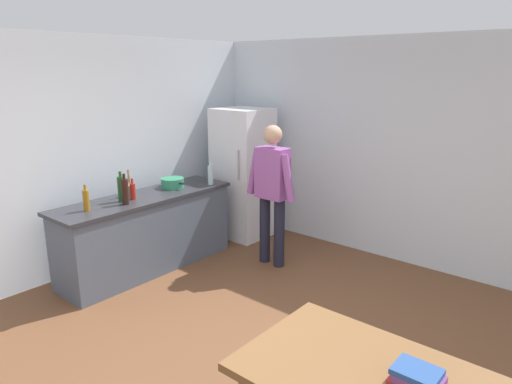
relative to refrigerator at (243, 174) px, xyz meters
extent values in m
plane|color=brown|center=(1.90, -2.40, -0.90)|extent=(14.00, 14.00, 0.00)
cube|color=silver|center=(1.90, 0.60, 0.45)|extent=(6.40, 0.12, 2.70)
cube|color=silver|center=(-0.70, -2.20, 0.45)|extent=(0.12, 5.60, 2.70)
cube|color=#4C5666|center=(-0.10, -1.60, -0.47)|extent=(0.60, 2.12, 0.86)
cube|color=#2D2D33|center=(-0.10, -1.60, -0.02)|extent=(0.64, 2.20, 0.04)
cube|color=white|center=(0.00, 0.00, 0.00)|extent=(0.70, 0.64, 1.80)
cylinder|color=#B2B2B7|center=(0.22, -0.34, 0.20)|extent=(0.02, 0.02, 0.40)
cylinder|color=#1E1E2D|center=(0.84, -0.55, -0.48)|extent=(0.13, 0.13, 0.84)
cylinder|color=#1E1E2D|center=(1.06, -0.55, -0.48)|extent=(0.13, 0.13, 0.84)
cube|color=#99519E|center=(0.95, -0.55, 0.24)|extent=(0.38, 0.22, 0.60)
sphere|color=tan|center=(0.95, -0.55, 0.69)|extent=(0.22, 0.22, 0.22)
cylinder|color=#99519E|center=(0.70, -0.59, 0.22)|extent=(0.20, 0.09, 0.55)
cylinder|color=#99519E|center=(1.20, -0.59, 0.22)|extent=(0.20, 0.09, 0.55)
cube|color=brown|center=(3.30, -2.70, -0.18)|extent=(1.40, 0.90, 0.05)
cylinder|color=brown|center=(2.70, -2.35, -0.55)|extent=(0.06, 0.06, 0.70)
cylinder|color=#2D845B|center=(-0.15, -1.14, 0.06)|extent=(0.28, 0.28, 0.12)
cube|color=black|center=(-0.32, -1.14, 0.08)|extent=(0.06, 0.03, 0.02)
cube|color=black|center=(0.02, -1.14, 0.08)|extent=(0.06, 0.03, 0.02)
cylinder|color=tan|center=(-0.21, -1.74, 0.07)|extent=(0.11, 0.11, 0.14)
cylinder|color=olive|center=(-0.19, -1.73, 0.21)|extent=(0.02, 0.05, 0.22)
cylinder|color=olive|center=(-0.19, -1.74, 0.21)|extent=(0.02, 0.04, 0.22)
cylinder|color=silver|center=(0.10, -0.73, 0.12)|extent=(0.07, 0.07, 0.24)
cylinder|color=silver|center=(0.10, -0.73, 0.27)|extent=(0.03, 0.03, 0.06)
cylinder|color=#1E5123|center=(-0.10, -1.90, 0.14)|extent=(0.08, 0.08, 0.28)
cylinder|color=#1E5123|center=(-0.10, -1.90, 0.31)|extent=(0.03, 0.03, 0.06)
cylinder|color=#B22319|center=(-0.08, -1.77, 0.09)|extent=(0.06, 0.06, 0.18)
cylinder|color=#B22319|center=(-0.08, -1.77, 0.21)|extent=(0.02, 0.02, 0.06)
cylinder|color=black|center=(0.03, -1.94, 0.14)|extent=(0.08, 0.08, 0.28)
cylinder|color=black|center=(0.03, -1.94, 0.31)|extent=(0.03, 0.03, 0.06)
cylinder|color=#996619|center=(-0.08, -2.34, 0.11)|extent=(0.06, 0.06, 0.22)
cylinder|color=#996619|center=(-0.08, -2.34, 0.25)|extent=(0.03, 0.03, 0.06)
cube|color=#B22D28|center=(3.50, -2.62, -0.14)|extent=(0.23, 0.19, 0.03)
cube|color=#753D7F|center=(3.53, -2.63, -0.10)|extent=(0.23, 0.18, 0.04)
cube|color=#284C8E|center=(3.51, -2.63, -0.07)|extent=(0.23, 0.18, 0.03)
camera|label=1|loc=(4.19, -4.72, 1.43)|focal=32.45mm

